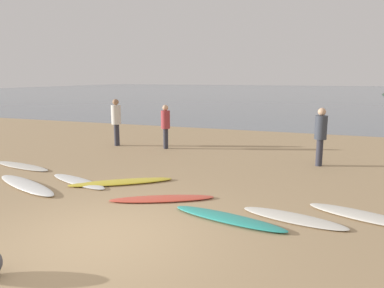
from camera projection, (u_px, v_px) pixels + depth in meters
ground_plane at (239, 144)px, 15.36m from camera, size 120.00×120.00×0.20m
ocean_water at (309, 92)px, 64.42m from camera, size 140.00×100.00×0.01m
surfboard_0 at (22, 166)px, 10.96m from camera, size 2.36×0.89×0.06m
surfboard_1 at (26, 185)px, 8.99m from camera, size 2.63×1.46×0.10m
surfboard_2 at (78, 181)px, 9.36m from camera, size 2.17×1.16×0.07m
surfboard_3 at (121, 182)px, 9.27m from camera, size 2.42×1.90×0.08m
surfboard_4 at (162, 199)px, 8.02m from camera, size 2.25×1.44×0.07m
surfboard_5 at (228, 218)px, 6.88m from camera, size 2.36×0.94×0.09m
surfboard_6 at (293, 218)px, 6.93m from camera, size 2.08×0.97×0.06m
surfboard_7 at (364, 216)px, 7.01m from camera, size 2.18×1.24×0.07m
person_0 at (321, 132)px, 10.94m from camera, size 0.35×0.35×1.75m
person_1 at (166, 123)px, 13.62m from camera, size 0.33×0.33×1.64m
person_2 at (116, 118)px, 14.20m from camera, size 0.37×0.37×1.82m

